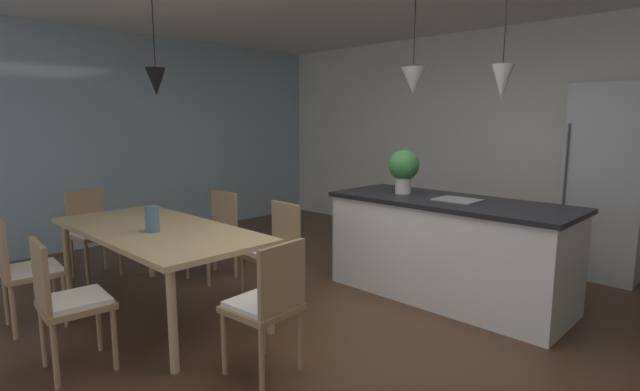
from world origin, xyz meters
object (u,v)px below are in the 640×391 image
object	(u,v)px
chair_window_end	(92,231)
kitchen_island	(447,248)
chair_near_right	(67,300)
refrigerator	(609,182)
chair_far_left	(215,232)
potted_plant_on_island	(404,168)
dining_table	(157,235)
vase_on_dining_table	(152,219)
chair_kitchen_end	(268,303)
chair_far_right	(274,249)
chair_near_left	(25,268)

from	to	relation	value
chair_window_end	kitchen_island	distance (m)	3.52
chair_near_right	chair_window_end	world-z (taller)	same
chair_window_end	refrigerator	distance (m)	5.27
refrigerator	chair_far_left	bearing A→B (deg)	-134.80
kitchen_island	potted_plant_on_island	world-z (taller)	potted_plant_on_island
dining_table	chair_far_left	size ratio (longest dim) A/B	2.36
kitchen_island	refrigerator	bearing A→B (deg)	63.81
chair_far_left	kitchen_island	xyz separation A→B (m)	(1.98, 1.14, -0.01)
refrigerator	vase_on_dining_table	bearing A→B (deg)	-120.59
chair_kitchen_end	refrigerator	world-z (taller)	refrigerator
chair_far_right	vase_on_dining_table	xyz separation A→B (m)	(-0.35, -0.93, 0.36)
chair_far_right	kitchen_island	size ratio (longest dim) A/B	0.41
kitchen_island	potted_plant_on_island	distance (m)	0.84
chair_near_right	kitchen_island	distance (m)	3.02
dining_table	chair_kitchen_end	xyz separation A→B (m)	(1.40, 0.00, -0.19)
refrigerator	potted_plant_on_island	size ratio (longest dim) A/B	4.69
chair_far_left	kitchen_island	distance (m)	2.28
chair_far_left	vase_on_dining_table	bearing A→B (deg)	-58.03
chair_near_right	kitchen_island	xyz separation A→B (m)	(1.05, 2.83, -0.01)
vase_on_dining_table	chair_kitchen_end	bearing A→B (deg)	4.17
chair_near_right	chair_kitchen_end	bearing A→B (deg)	42.11
dining_table	refrigerator	distance (m)	4.36
chair_near_left	chair_far_right	bearing A→B (deg)	61.10
chair_near_left	vase_on_dining_table	world-z (taller)	vase_on_dining_table
chair_near_left	chair_kitchen_end	xyz separation A→B (m)	(1.87, 0.85, 0.00)
chair_kitchen_end	vase_on_dining_table	distance (m)	1.33
chair_kitchen_end	chair_window_end	xyz separation A→B (m)	(-2.80, -0.01, 0.00)
vase_on_dining_table	chair_near_left	bearing A→B (deg)	-127.66
chair_near_left	vase_on_dining_table	bearing A→B (deg)	52.34
potted_plant_on_island	vase_on_dining_table	xyz separation A→B (m)	(-0.90, -2.07, -0.32)
chair_window_end	chair_far_right	distance (m)	2.05
refrigerator	kitchen_island	bearing A→B (deg)	-116.19
chair_window_end	potted_plant_on_island	size ratio (longest dim) A/B	2.09
chair_far_right	potted_plant_on_island	world-z (taller)	potted_plant_on_island
refrigerator	potted_plant_on_island	xyz separation A→B (m)	(-1.32, -1.69, 0.17)
chair_far_right	chair_kitchen_end	bearing A→B (deg)	-42.06
kitchen_island	chair_window_end	bearing A→B (deg)	-145.66
chair_far_right	chair_near_right	bearing A→B (deg)	-90.27
chair_near_right	vase_on_dining_table	world-z (taller)	vase_on_dining_table
chair_far_left	potted_plant_on_island	distance (m)	1.99
dining_table	chair_window_end	distance (m)	1.41
chair_far_left	chair_near_right	world-z (taller)	same
chair_kitchen_end	potted_plant_on_island	xyz separation A→B (m)	(-0.38, 1.98, 0.67)
chair_window_end	chair_far_right	xyz separation A→B (m)	(1.86, 0.85, 0.00)
vase_on_dining_table	chair_far_left	bearing A→B (deg)	121.97
chair_near_left	refrigerator	world-z (taller)	refrigerator
chair_kitchen_end	kitchen_island	distance (m)	1.98
chair_near_right	kitchen_island	bearing A→B (deg)	69.61
chair_kitchen_end	vase_on_dining_table	world-z (taller)	vase_on_dining_table
chair_near_left	chair_window_end	distance (m)	1.26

